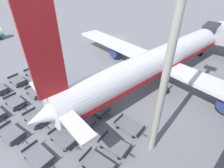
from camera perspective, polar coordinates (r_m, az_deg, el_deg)
The scene contains 19 objects.
ground_plane at distance 44.65m, azimuth 1.79°, elevation 14.57°, with size 500.00×500.00×0.00m, color gray.
airplane at distance 27.91m, azimuth 17.18°, elevation 8.17°, with size 38.71×42.12×13.98m.
service_van at distance 56.91m, azimuth -22.66°, elevation 17.72°, with size 4.86×4.09×2.11m.
baggage_dolly_row_near_col_c at distance 21.89m, azimuth -30.01°, elevation -13.77°, with size 3.79×2.23×0.92m.
baggage_dolly_row_near_col_d at distance 18.83m, azimuth -22.83°, elevation -20.91°, with size 3.76×2.03×0.92m.
baggage_dolly_row_mid_a_col_b at distance 25.95m, azimuth -29.03°, elevation -5.15°, with size 3.76×2.00×0.92m.
baggage_dolly_row_mid_a_col_c at distance 22.38m, azimuth -23.66°, elevation -10.30°, with size 3.75×1.98×0.92m.
baggage_dolly_row_mid_a_col_d at distance 19.40m, azimuth -15.50°, elevation -16.61°, with size 3.76×2.02×0.92m.
baggage_dolly_row_mid_a_col_e at distance 17.18m, azimuth -4.63°, elevation -24.65°, with size 3.78×2.19×0.92m.
baggage_dolly_row_mid_b_col_a at distance 30.40m, azimuth -28.37°, elevation 0.98°, with size 3.76×2.02×0.92m.
baggage_dolly_row_mid_b_col_b at distance 26.65m, azimuth -23.62°, elevation -2.36°, with size 3.74×1.95×0.92m.
baggage_dolly_row_mid_b_col_c at distance 23.37m, azimuth -17.82°, elevation -6.56°, with size 3.79×2.20×0.92m.
baggage_dolly_row_mid_b_col_d at distance 20.48m, azimuth -9.91°, elevation -12.14°, with size 3.78×2.12×0.92m.
baggage_dolly_row_mid_b_col_e at distance 18.24m, azimuth 0.79°, elevation -19.31°, with size 3.78×2.18×0.92m.
baggage_dolly_row_far_col_a at distance 31.36m, azimuth -24.27°, elevation 3.20°, with size 3.76×2.01×0.92m.
baggage_dolly_row_far_col_b at distance 27.80m, azimuth -19.09°, elevation 0.40°, with size 3.79×2.23×0.92m.
baggage_dolly_row_far_col_c at distance 24.49m, azimuth -12.41°, elevation -3.41°, with size 3.77×2.04×0.92m.
baggage_dolly_row_far_col_d at distance 21.85m, azimuth -4.80°, elevation -8.01°, with size 3.77×2.09×0.92m.
baggage_dolly_row_far_col_e at distance 19.88m, azimuth 5.62°, elevation -13.49°, with size 3.76×2.04×0.92m.
Camera 1 is at (28.92, -30.43, 15.20)m, focal length 28.00 mm.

